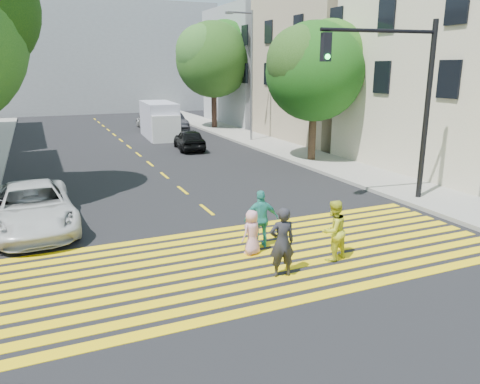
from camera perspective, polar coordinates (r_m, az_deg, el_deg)
ground at (r=11.76m, az=5.93°, el=-10.11°), size 120.00×120.00×0.00m
sidewalk_right at (r=28.32m, az=6.14°, el=4.95°), size 3.00×60.00×0.15m
crosswalk at (r=12.78m, az=3.11°, el=-7.90°), size 13.40×5.30×0.01m
lane_line at (r=32.56m, az=-13.87°, el=5.79°), size 0.12×34.40×0.01m
building_right_cream at (r=26.64m, az=27.02°, el=13.48°), size 10.00×10.00×10.00m
building_right_tan at (r=34.78m, az=12.68°, el=14.69°), size 10.00×10.00×10.00m
building_right_grey at (r=44.18m, az=4.04°, el=15.00°), size 10.00×10.00×10.00m
backdrop_block at (r=57.49m, az=-18.85°, el=15.26°), size 30.00×8.00×12.00m
tree_right_near at (r=25.26m, az=9.23°, el=14.90°), size 5.75×5.28×7.41m
tree_right_far at (r=38.92m, az=-3.18°, el=16.29°), size 6.99×6.65×8.68m
pedestrian_man at (r=11.40m, az=5.14°, el=-6.13°), size 0.69×0.51×1.75m
pedestrian_woman at (r=12.56m, az=11.31°, el=-4.63°), size 0.92×0.79×1.63m
pedestrian_child at (r=12.75m, az=1.45°, el=-4.94°), size 0.72×0.59×1.26m
pedestrian_extra at (r=13.21m, az=2.60°, el=-3.30°), size 1.04×0.61×1.66m
white_sedan at (r=16.01m, az=-23.96°, el=-1.73°), size 2.64×5.30×1.44m
dark_car_near at (r=29.18m, az=-6.20°, el=6.39°), size 1.97×3.96×1.30m
silver_car at (r=40.03m, az=-10.93°, el=8.53°), size 2.03×4.55×1.30m
dark_car_parked at (r=38.71m, az=-8.17°, el=8.51°), size 1.62×4.27×1.39m
white_van at (r=34.42m, az=-9.74°, el=8.50°), size 2.35×5.49×2.53m
traffic_signal at (r=17.89m, az=18.94°, el=11.96°), size 4.48×0.79×6.60m
street_lamp at (r=31.81m, az=1.14°, el=14.82°), size 1.92×0.23×8.49m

